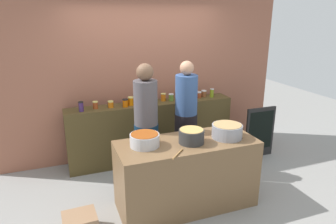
{
  "coord_description": "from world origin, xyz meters",
  "views": [
    {
      "loc": [
        -1.41,
        -3.42,
        2.34
      ],
      "look_at": [
        0.0,
        0.35,
        1.05
      ],
      "focal_mm": 33.0,
      "sensor_mm": 36.0,
      "label": 1
    }
  ],
  "objects_px": {
    "preserve_jar_12": "(204,93)",
    "cook_in_cap": "(186,124)",
    "cooking_pot_left": "(145,140)",
    "chalkboard_sign": "(260,132)",
    "preserve_jar_10": "(192,95)",
    "preserve_jar_4": "(131,101)",
    "preserve_jar_11": "(199,95)",
    "preserve_jar_9": "(187,97)",
    "wooden_spoon": "(178,154)",
    "preserve_jar_13": "(212,93)",
    "preserve_jar_6": "(155,100)",
    "preserve_jar_8": "(171,97)",
    "preserve_jar_3": "(125,103)",
    "cooking_pot_right": "(227,131)",
    "preserve_jar_5": "(140,101)",
    "preserve_jar_2": "(111,104)",
    "cook_with_tongs": "(146,134)",
    "preserve_jar_7": "(163,97)",
    "preserve_jar_1": "(95,105)",
    "cooking_pot_center": "(191,136)",
    "preserve_jar_0": "(81,106)"
  },
  "relations": [
    {
      "from": "preserve_jar_5",
      "to": "preserve_jar_10",
      "type": "distance_m",
      "value": 0.91
    },
    {
      "from": "preserve_jar_13",
      "to": "cook_with_tongs",
      "type": "bearing_deg",
      "value": -149.55
    },
    {
      "from": "preserve_jar_3",
      "to": "preserve_jar_4",
      "type": "relative_size",
      "value": 0.9
    },
    {
      "from": "preserve_jar_2",
      "to": "cooking_pot_right",
      "type": "relative_size",
      "value": 0.28
    },
    {
      "from": "cook_in_cap",
      "to": "preserve_jar_8",
      "type": "bearing_deg",
      "value": 90.27
    },
    {
      "from": "preserve_jar_12",
      "to": "wooden_spoon",
      "type": "bearing_deg",
      "value": -124.37
    },
    {
      "from": "preserve_jar_9",
      "to": "wooden_spoon",
      "type": "distance_m",
      "value": 1.84
    },
    {
      "from": "chalkboard_sign",
      "to": "wooden_spoon",
      "type": "bearing_deg",
      "value": -149.69
    },
    {
      "from": "preserve_jar_2",
      "to": "cook_with_tongs",
      "type": "height_order",
      "value": "cook_with_tongs"
    },
    {
      "from": "preserve_jar_8",
      "to": "preserve_jar_6",
      "type": "bearing_deg",
      "value": -169.06
    },
    {
      "from": "cooking_pot_left",
      "to": "chalkboard_sign",
      "type": "distance_m",
      "value": 2.42
    },
    {
      "from": "cooking_pot_right",
      "to": "chalkboard_sign",
      "type": "distance_m",
      "value": 1.6
    },
    {
      "from": "preserve_jar_4",
      "to": "preserve_jar_10",
      "type": "height_order",
      "value": "preserve_jar_4"
    },
    {
      "from": "preserve_jar_7",
      "to": "preserve_jar_9",
      "type": "bearing_deg",
      "value": -16.95
    },
    {
      "from": "preserve_jar_3",
      "to": "preserve_jar_9",
      "type": "xyz_separation_m",
      "value": [
        1.03,
        -0.0,
        0.0
      ]
    },
    {
      "from": "preserve_jar_7",
      "to": "preserve_jar_1",
      "type": "bearing_deg",
      "value": -177.57
    },
    {
      "from": "preserve_jar_1",
      "to": "cook_with_tongs",
      "type": "relative_size",
      "value": 0.07
    },
    {
      "from": "preserve_jar_2",
      "to": "preserve_jar_6",
      "type": "height_order",
      "value": "preserve_jar_6"
    },
    {
      "from": "preserve_jar_6",
      "to": "preserve_jar_12",
      "type": "relative_size",
      "value": 0.99
    },
    {
      "from": "preserve_jar_4",
      "to": "preserve_jar_11",
      "type": "relative_size",
      "value": 1.28
    },
    {
      "from": "preserve_jar_5",
      "to": "chalkboard_sign",
      "type": "height_order",
      "value": "preserve_jar_5"
    },
    {
      "from": "preserve_jar_3",
      "to": "preserve_jar_5",
      "type": "xyz_separation_m",
      "value": [
        0.23,
        0.04,
        0.0
      ]
    },
    {
      "from": "preserve_jar_12",
      "to": "cook_in_cap",
      "type": "bearing_deg",
      "value": -133.51
    },
    {
      "from": "preserve_jar_9",
      "to": "cook_with_tongs",
      "type": "xyz_separation_m",
      "value": [
        -0.94,
        -0.78,
        -0.23
      ]
    },
    {
      "from": "preserve_jar_6",
      "to": "cooking_pot_center",
      "type": "xyz_separation_m",
      "value": [
        -0.0,
        -1.4,
        -0.08
      ]
    },
    {
      "from": "preserve_jar_7",
      "to": "cook_in_cap",
      "type": "height_order",
      "value": "cook_in_cap"
    },
    {
      "from": "preserve_jar_6",
      "to": "preserve_jar_13",
      "type": "height_order",
      "value": "preserve_jar_13"
    },
    {
      "from": "preserve_jar_4",
      "to": "preserve_jar_12",
      "type": "xyz_separation_m",
      "value": [
        1.3,
        0.07,
        -0.01
      ]
    },
    {
      "from": "preserve_jar_1",
      "to": "preserve_jar_5",
      "type": "xyz_separation_m",
      "value": [
        0.68,
        -0.03,
        0.01
      ]
    },
    {
      "from": "preserve_jar_11",
      "to": "preserve_jar_3",
      "type": "bearing_deg",
      "value": -176.32
    },
    {
      "from": "preserve_jar_6",
      "to": "cook_with_tongs",
      "type": "bearing_deg",
      "value": -115.63
    },
    {
      "from": "preserve_jar_3",
      "to": "preserve_jar_8",
      "type": "height_order",
      "value": "preserve_jar_3"
    },
    {
      "from": "preserve_jar_13",
      "to": "wooden_spoon",
      "type": "distance_m",
      "value": 2.14
    },
    {
      "from": "chalkboard_sign",
      "to": "cooking_pot_center",
      "type": "bearing_deg",
      "value": -151.91
    },
    {
      "from": "wooden_spoon",
      "to": "cook_in_cap",
      "type": "xyz_separation_m",
      "value": [
        0.58,
        1.11,
        -0.1
      ]
    },
    {
      "from": "preserve_jar_13",
      "to": "cook_in_cap",
      "type": "xyz_separation_m",
      "value": [
        -0.73,
        -0.57,
        -0.27
      ]
    },
    {
      "from": "preserve_jar_13",
      "to": "chalkboard_sign",
      "type": "height_order",
      "value": "preserve_jar_13"
    },
    {
      "from": "preserve_jar_6",
      "to": "preserve_jar_8",
      "type": "relative_size",
      "value": 0.92
    },
    {
      "from": "preserve_jar_10",
      "to": "chalkboard_sign",
      "type": "bearing_deg",
      "value": -28.41
    },
    {
      "from": "cooking_pot_right",
      "to": "wooden_spoon",
      "type": "bearing_deg",
      "value": -162.22
    },
    {
      "from": "preserve_jar_10",
      "to": "chalkboard_sign",
      "type": "distance_m",
      "value": 1.31
    },
    {
      "from": "cooking_pot_right",
      "to": "preserve_jar_12",
      "type": "bearing_deg",
      "value": 73.65
    },
    {
      "from": "preserve_jar_0",
      "to": "preserve_jar_6",
      "type": "distance_m",
      "value": 1.13
    },
    {
      "from": "preserve_jar_7",
      "to": "preserve_jar_9",
      "type": "distance_m",
      "value": 0.39
    },
    {
      "from": "wooden_spoon",
      "to": "chalkboard_sign",
      "type": "distance_m",
      "value": 2.32
    },
    {
      "from": "preserve_jar_9",
      "to": "preserve_jar_12",
      "type": "xyz_separation_m",
      "value": [
        0.37,
        0.13,
        -0.01
      ]
    },
    {
      "from": "preserve_jar_9",
      "to": "cooking_pot_left",
      "type": "xyz_separation_m",
      "value": [
        -1.1,
        -1.27,
        -0.09
      ]
    },
    {
      "from": "cooking_pot_center",
      "to": "cook_in_cap",
      "type": "distance_m",
      "value": 0.93
    },
    {
      "from": "preserve_jar_0",
      "to": "wooden_spoon",
      "type": "height_order",
      "value": "preserve_jar_0"
    },
    {
      "from": "preserve_jar_10",
      "to": "preserve_jar_12",
      "type": "bearing_deg",
      "value": 12.22
    }
  ]
}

